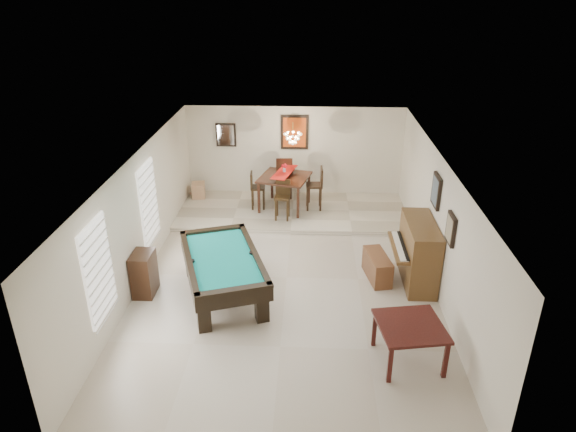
# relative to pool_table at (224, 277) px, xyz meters

# --- Properties ---
(ground_plane) EXTENTS (6.00, 9.00, 0.02)m
(ground_plane) POSITION_rel_pool_table_xyz_m (1.20, 0.71, -0.43)
(ground_plane) COLOR beige
(wall_back) EXTENTS (6.00, 0.04, 2.60)m
(wall_back) POSITION_rel_pool_table_xyz_m (1.20, 5.21, 0.88)
(wall_back) COLOR silver
(wall_back) RESTS_ON ground_plane
(wall_front) EXTENTS (6.00, 0.04, 2.60)m
(wall_front) POSITION_rel_pool_table_xyz_m (1.20, -3.79, 0.88)
(wall_front) COLOR silver
(wall_front) RESTS_ON ground_plane
(wall_left) EXTENTS (0.04, 9.00, 2.60)m
(wall_left) POSITION_rel_pool_table_xyz_m (-1.80, 0.71, 0.88)
(wall_left) COLOR silver
(wall_left) RESTS_ON ground_plane
(wall_right) EXTENTS (0.04, 9.00, 2.60)m
(wall_right) POSITION_rel_pool_table_xyz_m (4.20, 0.71, 0.88)
(wall_right) COLOR silver
(wall_right) RESTS_ON ground_plane
(ceiling) EXTENTS (6.00, 9.00, 0.04)m
(ceiling) POSITION_rel_pool_table_xyz_m (1.20, 0.71, 2.18)
(ceiling) COLOR white
(ceiling) RESTS_ON wall_back
(dining_step) EXTENTS (6.00, 2.50, 0.12)m
(dining_step) POSITION_rel_pool_table_xyz_m (1.20, 3.96, -0.36)
(dining_step) COLOR beige
(dining_step) RESTS_ON ground_plane
(window_left_front) EXTENTS (0.06, 1.00, 1.70)m
(window_left_front) POSITION_rel_pool_table_xyz_m (-1.77, -1.49, 0.98)
(window_left_front) COLOR white
(window_left_front) RESTS_ON wall_left
(window_left_rear) EXTENTS (0.06, 1.00, 1.70)m
(window_left_rear) POSITION_rel_pool_table_xyz_m (-1.77, 1.31, 0.98)
(window_left_rear) COLOR white
(window_left_rear) RESTS_ON wall_left
(pool_table) EXTENTS (2.11, 2.84, 0.84)m
(pool_table) POSITION_rel_pool_table_xyz_m (0.00, 0.00, 0.00)
(pool_table) COLOR black
(pool_table) RESTS_ON ground_plane
(square_table) EXTENTS (1.18, 1.18, 0.71)m
(square_table) POSITION_rel_pool_table_xyz_m (3.31, -1.78, -0.07)
(square_table) COLOR black
(square_table) RESTS_ON ground_plane
(upright_piano) EXTENTS (0.88, 1.57, 1.31)m
(upright_piano) POSITION_rel_pool_table_xyz_m (3.74, 0.73, 0.23)
(upright_piano) COLOR brown
(upright_piano) RESTS_ON ground_plane
(piano_bench) EXTENTS (0.55, 1.02, 0.54)m
(piano_bench) POSITION_rel_pool_table_xyz_m (3.09, 0.78, -0.15)
(piano_bench) COLOR brown
(piano_bench) RESTS_ON ground_plane
(apothecary_chest) EXTENTS (0.39, 0.59, 0.89)m
(apothecary_chest) POSITION_rel_pool_table_xyz_m (-1.58, 0.00, 0.02)
(apothecary_chest) COLOR black
(apothecary_chest) RESTS_ON ground_plane
(dining_table) EXTENTS (1.48, 1.48, 1.01)m
(dining_table) POSITION_rel_pool_table_xyz_m (0.98, 4.09, 0.20)
(dining_table) COLOR black
(dining_table) RESTS_ON dining_step
(flower_vase) EXTENTS (0.16, 0.16, 0.23)m
(flower_vase) POSITION_rel_pool_table_xyz_m (0.98, 4.09, 0.82)
(flower_vase) COLOR red
(flower_vase) RESTS_ON dining_table
(dining_chair_south) EXTENTS (0.39, 0.39, 1.01)m
(dining_chair_south) POSITION_rel_pool_table_xyz_m (0.96, 3.38, 0.20)
(dining_chair_south) COLOR black
(dining_chair_south) RESTS_ON dining_step
(dining_chair_north) EXTENTS (0.46, 0.46, 1.20)m
(dining_chair_north) POSITION_rel_pool_table_xyz_m (0.94, 4.84, 0.30)
(dining_chair_north) COLOR black
(dining_chair_north) RESTS_ON dining_step
(dining_chair_west) EXTENTS (0.39, 0.39, 1.00)m
(dining_chair_west) POSITION_rel_pool_table_xyz_m (0.28, 4.05, 0.20)
(dining_chair_west) COLOR black
(dining_chair_west) RESTS_ON dining_step
(dining_chair_east) EXTENTS (0.44, 0.44, 1.14)m
(dining_chair_east) POSITION_rel_pool_table_xyz_m (1.77, 4.07, 0.27)
(dining_chair_east) COLOR black
(dining_chair_east) RESTS_ON dining_step
(corner_bench) EXTENTS (0.43, 0.50, 0.40)m
(corner_bench) POSITION_rel_pool_table_xyz_m (-1.48, 4.72, -0.10)
(corner_bench) COLOR tan
(corner_bench) RESTS_ON dining_step
(chandelier) EXTENTS (0.44, 0.44, 0.60)m
(chandelier) POSITION_rel_pool_table_xyz_m (1.20, 3.91, 1.78)
(chandelier) COLOR #FFE5B2
(chandelier) RESTS_ON ceiling
(back_painting) EXTENTS (0.75, 0.06, 0.95)m
(back_painting) POSITION_rel_pool_table_xyz_m (1.20, 5.17, 1.48)
(back_painting) COLOR #D84C14
(back_painting) RESTS_ON wall_back
(back_mirror) EXTENTS (0.55, 0.06, 0.65)m
(back_mirror) POSITION_rel_pool_table_xyz_m (-0.70, 5.17, 1.38)
(back_mirror) COLOR white
(back_mirror) RESTS_ON wall_back
(right_picture_upper) EXTENTS (0.06, 0.55, 0.65)m
(right_picture_upper) POSITION_rel_pool_table_xyz_m (4.16, 1.01, 1.48)
(right_picture_upper) COLOR slate
(right_picture_upper) RESTS_ON wall_right
(right_picture_lower) EXTENTS (0.06, 0.45, 0.55)m
(right_picture_lower) POSITION_rel_pool_table_xyz_m (4.16, -0.29, 1.28)
(right_picture_lower) COLOR gray
(right_picture_lower) RESTS_ON wall_right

